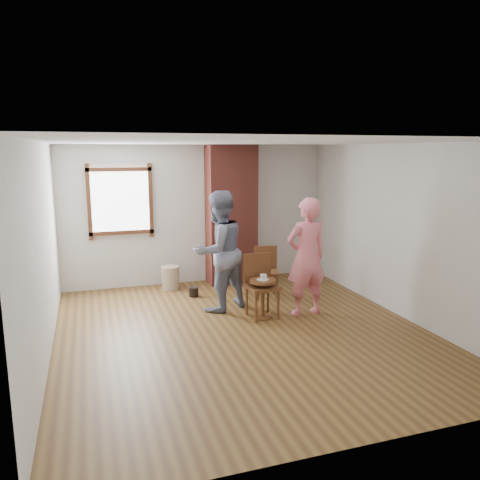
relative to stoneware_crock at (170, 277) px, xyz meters
name	(u,v)px	position (x,y,z in m)	size (l,w,h in m)	color
ground	(243,332)	(0.60, -2.40, -0.21)	(5.50, 5.50, 0.00)	brown
room_shell	(226,199)	(0.54, -1.79, 1.60)	(5.04, 5.52, 2.62)	silver
brick_chimney	(231,215)	(1.20, 0.10, 1.09)	(0.90, 0.50, 2.60)	brown
stoneware_crock	(170,277)	(0.00, 0.00, 0.00)	(0.33, 0.33, 0.42)	tan
dark_pot	(194,292)	(0.30, -0.59, -0.13)	(0.16, 0.16, 0.16)	black
dining_chair_left	(260,282)	(1.06, -1.85, 0.33)	(0.48, 0.48, 0.96)	brown
dining_chair_right	(266,268)	(1.52, -0.91, 0.27)	(0.49, 0.49, 0.86)	brown
side_table	(263,292)	(1.06, -1.96, 0.19)	(0.40, 0.40, 0.60)	brown
cake_plate	(263,279)	(1.06, -1.96, 0.39)	(0.18, 0.18, 0.01)	white
cake_slice	(263,277)	(1.07, -1.96, 0.43)	(0.08, 0.07, 0.06)	silver
man	(219,251)	(0.55, -1.37, 0.74)	(0.92, 0.72, 1.89)	black
person_pink	(306,257)	(1.75, -2.00, 0.70)	(0.66, 0.43, 1.81)	pink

